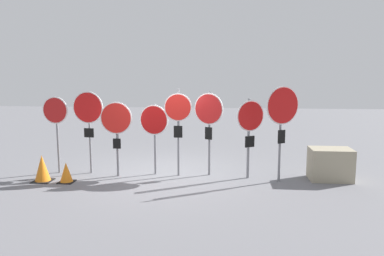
{
  "coord_description": "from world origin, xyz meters",
  "views": [
    {
      "loc": [
        1.58,
        -9.72,
        2.74
      ],
      "look_at": [
        0.69,
        0.0,
        1.3
      ],
      "focal_mm": 35.0,
      "sensor_mm": 36.0,
      "label": 1
    }
  ],
  "objects_px": {
    "stop_sign_1": "(88,113)",
    "traffic_cone_1": "(66,173)",
    "traffic_cone_0": "(42,168)",
    "stop_sign_4": "(178,115)",
    "stop_sign_6": "(250,123)",
    "stop_sign_0": "(56,116)",
    "storage_crate": "(330,164)",
    "stop_sign_3": "(154,124)",
    "stop_sign_5": "(209,115)",
    "stop_sign_2": "(116,124)",
    "stop_sign_7": "(282,112)"
  },
  "relations": [
    {
      "from": "traffic_cone_1",
      "to": "stop_sign_0",
      "type": "bearing_deg",
      "value": 125.46
    },
    {
      "from": "stop_sign_7",
      "to": "traffic_cone_1",
      "type": "distance_m",
      "value": 5.63
    },
    {
      "from": "stop_sign_0",
      "to": "stop_sign_5",
      "type": "distance_m",
      "value": 4.15
    },
    {
      "from": "traffic_cone_0",
      "to": "stop_sign_4",
      "type": "bearing_deg",
      "value": 13.41
    },
    {
      "from": "stop_sign_7",
      "to": "stop_sign_4",
      "type": "bearing_deg",
      "value": 143.75
    },
    {
      "from": "stop_sign_4",
      "to": "stop_sign_6",
      "type": "xyz_separation_m",
      "value": [
        1.87,
        -0.07,
        -0.2
      ]
    },
    {
      "from": "stop_sign_6",
      "to": "stop_sign_1",
      "type": "bearing_deg",
      "value": 148.91
    },
    {
      "from": "stop_sign_4",
      "to": "storage_crate",
      "type": "xyz_separation_m",
      "value": [
        3.95,
        -0.01,
        -1.25
      ]
    },
    {
      "from": "traffic_cone_0",
      "to": "traffic_cone_1",
      "type": "bearing_deg",
      "value": -2.98
    },
    {
      "from": "stop_sign_4",
      "to": "stop_sign_2",
      "type": "bearing_deg",
      "value": -170.93
    },
    {
      "from": "stop_sign_3",
      "to": "stop_sign_1",
      "type": "bearing_deg",
      "value": -166.32
    },
    {
      "from": "stop_sign_1",
      "to": "stop_sign_3",
      "type": "xyz_separation_m",
      "value": [
        1.79,
        0.03,
        -0.28
      ]
    },
    {
      "from": "stop_sign_7",
      "to": "traffic_cone_1",
      "type": "xyz_separation_m",
      "value": [
        -5.39,
        -0.52,
        -1.53
      ]
    },
    {
      "from": "stop_sign_5",
      "to": "stop_sign_6",
      "type": "distance_m",
      "value": 1.1
    },
    {
      "from": "stop_sign_6",
      "to": "traffic_cone_1",
      "type": "relative_size",
      "value": 4.09
    },
    {
      "from": "traffic_cone_0",
      "to": "storage_crate",
      "type": "distance_m",
      "value": 7.38
    },
    {
      "from": "stop_sign_1",
      "to": "traffic_cone_1",
      "type": "bearing_deg",
      "value": -103.01
    },
    {
      "from": "stop_sign_2",
      "to": "stop_sign_4",
      "type": "distance_m",
      "value": 1.64
    },
    {
      "from": "stop_sign_4",
      "to": "stop_sign_6",
      "type": "distance_m",
      "value": 1.88
    },
    {
      "from": "traffic_cone_0",
      "to": "traffic_cone_1",
      "type": "distance_m",
      "value": 0.65
    },
    {
      "from": "stop_sign_4",
      "to": "stop_sign_5",
      "type": "height_order",
      "value": "stop_sign_4"
    },
    {
      "from": "stop_sign_2",
      "to": "stop_sign_3",
      "type": "height_order",
      "value": "stop_sign_2"
    },
    {
      "from": "stop_sign_1",
      "to": "stop_sign_2",
      "type": "xyz_separation_m",
      "value": [
        0.84,
        -0.24,
        -0.26
      ]
    },
    {
      "from": "stop_sign_4",
      "to": "traffic_cone_1",
      "type": "height_order",
      "value": "stop_sign_4"
    },
    {
      "from": "stop_sign_4",
      "to": "stop_sign_5",
      "type": "xyz_separation_m",
      "value": [
        0.8,
        0.14,
        -0.02
      ]
    },
    {
      "from": "stop_sign_6",
      "to": "stop_sign_0",
      "type": "bearing_deg",
      "value": 149.7
    },
    {
      "from": "traffic_cone_1",
      "to": "traffic_cone_0",
      "type": "bearing_deg",
      "value": 177.02
    },
    {
      "from": "stop_sign_2",
      "to": "storage_crate",
      "type": "relative_size",
      "value": 1.91
    },
    {
      "from": "stop_sign_3",
      "to": "stop_sign_6",
      "type": "height_order",
      "value": "stop_sign_6"
    },
    {
      "from": "stop_sign_2",
      "to": "stop_sign_3",
      "type": "bearing_deg",
      "value": 15.98
    },
    {
      "from": "stop_sign_3",
      "to": "stop_sign_6",
      "type": "bearing_deg",
      "value": 9.32
    },
    {
      "from": "stop_sign_1",
      "to": "stop_sign_4",
      "type": "xyz_separation_m",
      "value": [
        2.45,
        -0.04,
        -0.02
      ]
    },
    {
      "from": "stop_sign_0",
      "to": "stop_sign_1",
      "type": "relative_size",
      "value": 0.94
    },
    {
      "from": "stop_sign_2",
      "to": "stop_sign_5",
      "type": "height_order",
      "value": "stop_sign_5"
    },
    {
      "from": "stop_sign_5",
      "to": "traffic_cone_1",
      "type": "height_order",
      "value": "stop_sign_5"
    },
    {
      "from": "stop_sign_0",
      "to": "storage_crate",
      "type": "xyz_separation_m",
      "value": [
        7.29,
        -0.0,
        -1.16
      ]
    },
    {
      "from": "stop_sign_5",
      "to": "stop_sign_6",
      "type": "height_order",
      "value": "stop_sign_5"
    },
    {
      "from": "traffic_cone_0",
      "to": "stop_sign_0",
      "type": "bearing_deg",
      "value": 86.67
    },
    {
      "from": "stop_sign_1",
      "to": "traffic_cone_1",
      "type": "xyz_separation_m",
      "value": [
        -0.3,
        -0.89,
        -1.43
      ]
    },
    {
      "from": "stop_sign_3",
      "to": "stop_sign_4",
      "type": "bearing_deg",
      "value": 5.76
    },
    {
      "from": "stop_sign_1",
      "to": "stop_sign_4",
      "type": "bearing_deg",
      "value": 4.6
    },
    {
      "from": "stop_sign_2",
      "to": "stop_sign_5",
      "type": "relative_size",
      "value": 0.88
    },
    {
      "from": "stop_sign_0",
      "to": "traffic_cone_1",
      "type": "distance_m",
      "value": 1.68
    },
    {
      "from": "stop_sign_1",
      "to": "traffic_cone_1",
      "type": "relative_size",
      "value": 4.4
    },
    {
      "from": "stop_sign_1",
      "to": "stop_sign_3",
      "type": "height_order",
      "value": "stop_sign_1"
    },
    {
      "from": "stop_sign_0",
      "to": "stop_sign_6",
      "type": "bearing_deg",
      "value": 5.09
    },
    {
      "from": "stop_sign_1",
      "to": "stop_sign_6",
      "type": "xyz_separation_m",
      "value": [
        4.32,
        -0.11,
        -0.22
      ]
    },
    {
      "from": "traffic_cone_0",
      "to": "storage_crate",
      "type": "bearing_deg",
      "value": 6.22
    },
    {
      "from": "stop_sign_4",
      "to": "traffic_cone_1",
      "type": "xyz_separation_m",
      "value": [
        -2.75,
        -0.84,
        -1.41
      ]
    },
    {
      "from": "stop_sign_7",
      "to": "storage_crate",
      "type": "distance_m",
      "value": 1.92
    }
  ]
}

